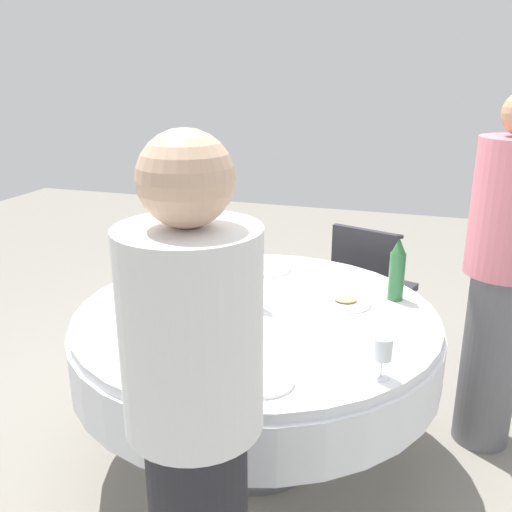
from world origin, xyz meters
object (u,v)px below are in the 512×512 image
Objects in this scene: bottle_amber_front at (178,248)px; bottle_clear_far at (254,278)px; plate_outer at (262,380)px; chair_right at (370,282)px; wine_glass_left at (240,329)px; person_far at (196,439)px; dining_table at (256,340)px; bottle_green_left at (397,270)px; wine_glass_inner at (382,349)px; plate_east at (345,302)px; person_front at (503,273)px; plate_rear at (268,269)px; bottle_brown_near at (176,327)px.

bottle_clear_far reaches higher than bottle_amber_front.
plate_outer is 0.25× the size of chair_right.
wine_glass_left is 0.09× the size of person_far.
dining_table is 0.70m from bottle_amber_front.
wine_glass_inner is (0.01, -0.72, -0.03)m from bottle_green_left.
bottle_amber_front is 0.98m from wine_glass_left.
plate_outer is (0.22, -0.58, -0.13)m from bottle_clear_far.
bottle_clear_far reaches higher than wine_glass_inner.
bottle_amber_front reaches higher than wine_glass_inner.
bottle_clear_far is 0.42m from plate_east.
person_front is at bearing 22.89° from bottle_clear_far.
bottle_green_left is at bearing -16.48° from plate_rear.
bottle_clear_far is 0.45m from wine_glass_left.
wine_glass_inner is (1.11, -0.77, -0.02)m from bottle_amber_front.
bottle_clear_far is 1.11m from person_front.
plate_rear is at bearing 100.56° from wine_glass_left.
person_far reaches higher than plate_east.
bottle_green_left is 1.34× the size of plate_east.
person_front reaches higher than plate_outer.
wine_glass_left reaches higher than plate_rear.
bottle_brown_near is 1.02m from plate_rear.
plate_outer is (0.13, -0.14, -0.10)m from wine_glass_left.
chair_right is at bearing 78.87° from wine_glass_left.
bottle_clear_far is 1.96× the size of wine_glass_inner.
wine_glass_inner is (0.59, -0.43, -0.03)m from bottle_clear_far.
wine_glass_inner is at bearing -131.79° from person_far.
bottle_amber_front is 0.87× the size of bottle_green_left.
dining_table is 0.96× the size of person_front.
person_far reaches higher than bottle_green_left.
person_far is (-0.38, -1.35, -0.03)m from bottle_green_left.
wine_glass_inner is 0.97m from person_front.
wine_glass_inner is at bearing -35.36° from dining_table.
wine_glass_inner is 0.41m from plate_outer.
bottle_brown_near is at bearing -155.62° from wine_glass_left.
dining_table is at bearing 109.84° from plate_outer.
plate_rear is at bearing -116.99° from person_front.
plate_outer is 0.49m from person_far.
bottle_brown_near is at bearing -64.81° from bottle_amber_front.
wine_glass_left is 0.50m from wine_glass_inner.
dining_table is 0.98× the size of person_far.
dining_table is 0.59m from bottle_brown_near.
bottle_clear_far is 0.18× the size of person_far.
person_front reaches higher than plate_rear.
dining_table is 5.36× the size of bottle_clear_far.
bottle_amber_front is at bearing -161.46° from plate_rear.
wine_glass_left is at bearing -71.49° from person_front.
bottle_green_left reaches higher than wine_glass_inner.
wine_glass_left is at bearing -82.35° from chair_right.
chair_right is (0.29, 1.49, -0.33)m from wine_glass_left.
chair_right is at bearing 84.21° from plate_outer.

